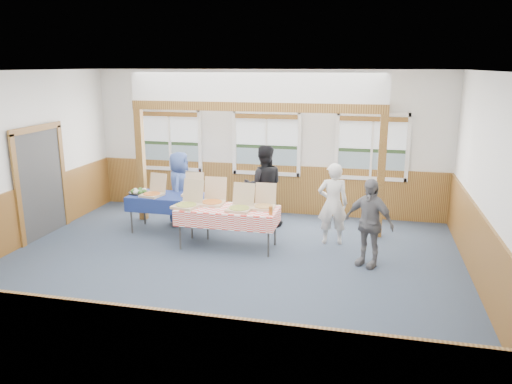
% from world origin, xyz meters
% --- Properties ---
extents(floor, '(8.00, 8.00, 0.00)m').
position_xyz_m(floor, '(0.00, 0.00, 0.00)').
color(floor, '#2A3445').
rests_on(floor, ground).
extents(ceiling, '(8.00, 8.00, 0.00)m').
position_xyz_m(ceiling, '(0.00, 0.00, 3.20)').
color(ceiling, white).
rests_on(ceiling, wall_back).
extents(wall_back, '(8.00, 0.00, 8.00)m').
position_xyz_m(wall_back, '(0.00, 3.50, 1.60)').
color(wall_back, silver).
rests_on(wall_back, floor).
extents(wall_front, '(8.00, 0.00, 8.00)m').
position_xyz_m(wall_front, '(0.00, -3.50, 1.60)').
color(wall_front, silver).
rests_on(wall_front, floor).
extents(wall_left, '(0.00, 8.00, 8.00)m').
position_xyz_m(wall_left, '(-4.00, 0.00, 1.60)').
color(wall_left, silver).
rests_on(wall_left, floor).
extents(wall_right, '(0.00, 8.00, 8.00)m').
position_xyz_m(wall_right, '(4.00, 0.00, 1.60)').
color(wall_right, silver).
rests_on(wall_right, floor).
extents(wainscot_back, '(7.98, 0.05, 1.10)m').
position_xyz_m(wainscot_back, '(0.00, 3.48, 0.55)').
color(wainscot_back, brown).
rests_on(wainscot_back, floor).
extents(wainscot_front, '(7.98, 0.05, 1.10)m').
position_xyz_m(wainscot_front, '(0.00, -3.48, 0.55)').
color(wainscot_front, brown).
rests_on(wainscot_front, floor).
extents(wainscot_left, '(0.05, 6.98, 1.10)m').
position_xyz_m(wainscot_left, '(-3.98, 0.00, 0.55)').
color(wainscot_left, brown).
rests_on(wainscot_left, floor).
extents(wainscot_right, '(0.05, 6.98, 1.10)m').
position_xyz_m(wainscot_right, '(3.98, 0.00, 0.55)').
color(wainscot_right, brown).
rests_on(wainscot_right, floor).
extents(cased_opening, '(0.06, 1.30, 2.10)m').
position_xyz_m(cased_opening, '(-3.96, 0.90, 1.05)').
color(cased_opening, '#373737').
rests_on(cased_opening, wall_left).
extents(window_left, '(1.56, 0.10, 1.46)m').
position_xyz_m(window_left, '(-2.30, 3.46, 1.68)').
color(window_left, white).
rests_on(window_left, wall_back).
extents(window_mid, '(1.56, 0.10, 1.46)m').
position_xyz_m(window_mid, '(0.00, 3.46, 1.68)').
color(window_mid, white).
rests_on(window_mid, wall_back).
extents(window_right, '(1.56, 0.10, 1.46)m').
position_xyz_m(window_right, '(2.30, 3.46, 1.68)').
color(window_right, white).
rests_on(window_right, wall_back).
extents(post_left, '(0.15, 0.15, 2.40)m').
position_xyz_m(post_left, '(-2.50, 2.30, 1.20)').
color(post_left, '#573413').
rests_on(post_left, floor).
extents(post_right, '(0.15, 0.15, 2.40)m').
position_xyz_m(post_right, '(2.50, 2.30, 1.20)').
color(post_right, '#573413').
rests_on(post_right, floor).
extents(cross_beam, '(5.15, 0.18, 0.18)m').
position_xyz_m(cross_beam, '(0.00, 2.30, 2.49)').
color(cross_beam, '#573413').
rests_on(cross_beam, post_left).
extents(table_left, '(1.94, 1.35, 0.76)m').
position_xyz_m(table_left, '(-1.51, 1.66, 0.70)').
color(table_left, '#373737').
rests_on(table_left, floor).
extents(table_right, '(1.99, 1.54, 0.76)m').
position_xyz_m(table_right, '(-0.20, 1.03, 0.70)').
color(table_right, '#373737').
rests_on(table_right, floor).
extents(pizza_box_a, '(0.46, 0.53, 0.42)m').
position_xyz_m(pizza_box_a, '(-1.90, 1.55, 0.82)').
color(pizza_box_a, tan).
rests_on(pizza_box_a, table_left).
extents(pizza_box_b, '(0.43, 0.50, 0.41)m').
position_xyz_m(pizza_box_b, '(-1.17, 1.82, 0.82)').
color(pizza_box_b, tan).
rests_on(pizza_box_b, table_left).
extents(pizza_box_c, '(0.53, 0.60, 0.47)m').
position_xyz_m(pizza_box_c, '(-0.95, 0.93, 0.83)').
color(pizza_box_c, tan).
rests_on(pizza_box_c, table_right).
extents(pizza_box_d, '(0.44, 0.54, 0.47)m').
position_xyz_m(pizza_box_d, '(-0.56, 1.23, 0.83)').
color(pizza_box_d, tan).
rests_on(pizza_box_d, table_right).
extents(pizza_box_e, '(0.45, 0.54, 0.45)m').
position_xyz_m(pizza_box_e, '(0.05, 0.95, 0.82)').
color(pizza_box_e, tan).
rests_on(pizza_box_e, table_right).
extents(pizza_box_f, '(0.41, 0.49, 0.42)m').
position_xyz_m(pizza_box_f, '(0.44, 1.17, 0.82)').
color(pizza_box_f, tan).
rests_on(pizza_box_f, table_right).
extents(veggie_tray, '(0.42, 0.42, 0.09)m').
position_xyz_m(veggie_tray, '(-2.26, 1.66, 0.79)').
color(veggie_tray, black).
rests_on(veggie_tray, table_left).
extents(drink_glass, '(0.07, 0.07, 0.15)m').
position_xyz_m(drink_glass, '(0.65, 0.78, 0.83)').
color(drink_glass, '#A5561B').
rests_on(drink_glass, table_right).
extents(woman_white, '(0.62, 0.46, 1.55)m').
position_xyz_m(woman_white, '(1.65, 1.68, 0.78)').
color(woman_white, silver).
rests_on(woman_white, floor).
extents(woman_black, '(0.96, 0.82, 1.70)m').
position_xyz_m(woman_black, '(0.15, 2.48, 0.85)').
color(woman_black, black).
rests_on(woman_black, floor).
extents(man_blue, '(0.60, 0.82, 1.54)m').
position_xyz_m(man_blue, '(-1.61, 2.23, 0.77)').
color(man_blue, '#364D89').
rests_on(man_blue, floor).
extents(person_grey, '(0.95, 0.74, 1.50)m').
position_xyz_m(person_grey, '(2.32, 0.74, 0.75)').
color(person_grey, slate).
rests_on(person_grey, floor).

